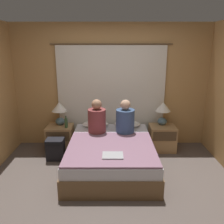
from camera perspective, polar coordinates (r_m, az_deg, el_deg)
ground_plane at (r=3.72m, az=-0.06°, el=-18.11°), size 16.00×16.00×0.00m
wall_back at (r=4.92m, az=0.04°, el=6.21°), size 4.08×0.06×2.50m
curtain_panel at (r=4.89m, az=0.03°, el=3.74°), size 2.39×0.02×2.10m
bed at (r=4.20m, az=-0.02°, el=-10.18°), size 1.46×1.92×0.47m
nightstand_left at (r=4.95m, az=-12.11°, el=-6.09°), size 0.51×0.45×0.51m
nightstand_right at (r=4.94m, az=12.17°, el=-6.13°), size 0.51×0.45×0.51m
lamp_left at (r=4.84m, az=-12.30°, el=0.42°), size 0.30×0.30×0.47m
lamp_right at (r=4.83m, az=12.37°, el=0.39°), size 0.30×0.30×0.47m
pillow_left at (r=4.80m, az=-3.81°, el=-2.89°), size 0.53×0.31×0.12m
pillow_right at (r=4.80m, az=3.86°, el=-2.90°), size 0.53×0.31×0.12m
blanket_on_bed at (r=3.84m, az=-0.03°, el=-8.60°), size 1.40×1.31×0.03m
person_left_in_bed at (r=4.40m, az=-3.43°, el=-1.81°), size 0.33×0.33×0.65m
person_right_in_bed at (r=4.40m, az=3.41°, el=-1.89°), size 0.34×0.34×0.64m
beer_bottle_on_left_stand at (r=4.71m, az=-10.76°, el=-2.59°), size 0.06×0.06×0.24m
laptop_on_bed at (r=3.54m, az=0.39°, el=-10.39°), size 0.31×0.24×0.02m
backpack_on_floor at (r=4.58m, az=-13.25°, el=-8.38°), size 0.32×0.26×0.41m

